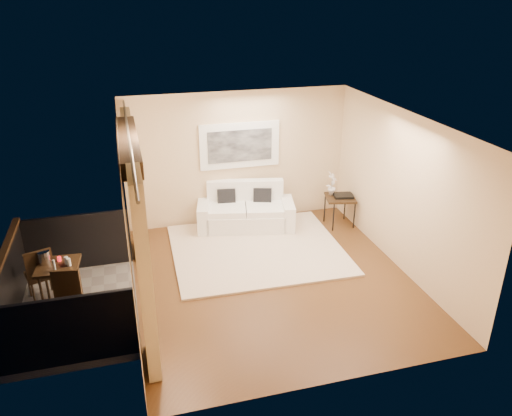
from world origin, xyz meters
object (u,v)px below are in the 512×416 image
object	(u,v)px
sofa	(246,212)
balcony_chair_far	(40,271)
ice_bucket	(44,257)
orchid	(332,183)
side_table	(340,200)
balcony_chair_near	(67,297)
bistro_table	(58,269)

from	to	relation	value
sofa	balcony_chair_far	size ratio (longest dim) A/B	2.23
balcony_chair_far	ice_bucket	bearing A→B (deg)	120.75
orchid	balcony_chair_far	distance (m)	5.63
sofa	orchid	bearing A→B (deg)	3.52
sofa	orchid	distance (m)	1.84
sofa	balcony_chair_far	world-z (taller)	sofa
sofa	orchid	size ratio (longest dim) A/B	4.13
side_table	orchid	xyz separation A→B (m)	(-0.13, 0.16, 0.31)
sofa	balcony_chair_near	bearing A→B (deg)	-129.77
balcony_chair_far	sofa	bearing A→B (deg)	-173.50
bistro_table	ice_bucket	size ratio (longest dim) A/B	3.56
sofa	bistro_table	size ratio (longest dim) A/B	2.88
ice_bucket	balcony_chair_near	bearing A→B (deg)	-65.28
balcony_chair_near	sofa	bearing A→B (deg)	47.36
sofa	bistro_table	distance (m)	3.91
orchid	bistro_table	size ratio (longest dim) A/B	0.70
side_table	ice_bucket	world-z (taller)	ice_bucket
ice_bucket	balcony_chair_far	bearing A→B (deg)	139.64
side_table	bistro_table	xyz separation A→B (m)	(-5.26, -1.53, 0.06)
balcony_chair_far	ice_bucket	distance (m)	0.32
orchid	side_table	bearing A→B (deg)	-49.19
bistro_table	balcony_chair_far	size ratio (longest dim) A/B	0.78
orchid	bistro_table	xyz separation A→B (m)	(-5.13, -1.68, -0.24)
orchid	ice_bucket	distance (m)	5.54
balcony_chair_near	ice_bucket	world-z (taller)	ice_bucket
sofa	ice_bucket	distance (m)	4.05
balcony_chair_far	bistro_table	bearing A→B (deg)	127.59
sofa	balcony_chair_far	bearing A→B (deg)	-142.61
balcony_chair_near	ice_bucket	bearing A→B (deg)	123.85
sofa	bistro_table	bearing A→B (deg)	-138.12
balcony_chair_far	ice_bucket	size ratio (longest dim) A/B	4.58
orchid	bistro_table	world-z (taller)	orchid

